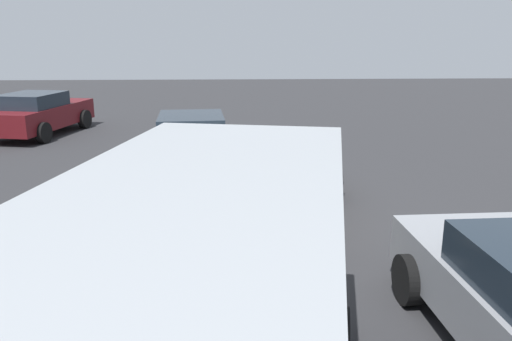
% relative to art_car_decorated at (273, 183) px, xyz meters
% --- Properties ---
extents(ground_plane, '(60.00, 60.00, 0.00)m').
position_rel_art_car_decorated_xyz_m(ground_plane, '(-0.02, 0.01, -0.66)').
color(ground_plane, '#2D2D30').
extents(art_car_decorated, '(4.86, 3.21, 1.58)m').
position_rel_art_car_decorated_xyz_m(art_car_decorated, '(0.00, 0.00, 0.00)').
color(art_car_decorated, beige).
rests_on(art_car_decorated, ground).
extents(parked_sedan_far_right, '(4.51, 2.24, 1.29)m').
position_rel_art_car_decorated_xyz_m(parked_sedan_far_right, '(3.75, 1.73, -0.00)').
color(parked_sedan_far_right, gray).
rests_on(parked_sedan_far_right, ground).
extents(parked_sedan_far_left, '(4.49, 2.59, 1.41)m').
position_rel_art_car_decorated_xyz_m(parked_sedan_far_left, '(8.27, 7.10, 0.06)').
color(parked_sedan_far_left, '#5B1419').
rests_on(parked_sedan_far_left, ground).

